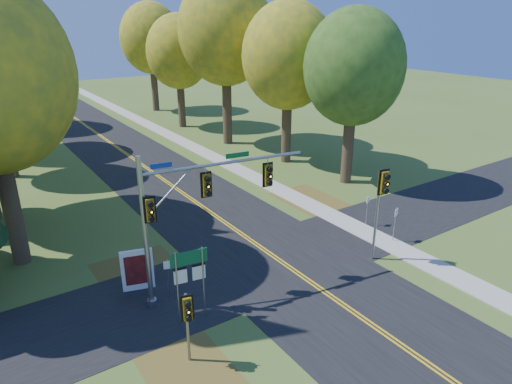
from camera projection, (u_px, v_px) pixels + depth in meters
ground at (301, 276)px, 22.55m from camera, size 160.00×160.00×0.00m
road_main at (301, 276)px, 22.55m from camera, size 8.00×160.00×0.02m
road_cross at (277, 259)px, 24.09m from camera, size 60.00×6.00×0.02m
centerline_left at (300, 276)px, 22.49m from camera, size 0.10×160.00×0.01m
centerline_right at (303, 275)px, 22.59m from camera, size 0.10×160.00×0.01m
sidewalk_east at (387, 243)px, 25.77m from camera, size 1.60×160.00×0.06m
leaf_patch_w_near at (146, 279)px, 22.25m from camera, size 4.00×6.00×0.00m
leaf_patch_e at (323, 206)px, 30.73m from camera, size 3.50×8.00×0.00m
leaf_patch_w_far at (192, 376)px, 16.32m from camera, size 3.00×5.00×0.00m
tree_e_a at (354, 68)px, 32.25m from camera, size 7.20×7.20×12.73m
tree_e_b at (288, 56)px, 37.06m from camera, size 7.60×7.60×13.33m
tree_e_c at (226, 31)px, 42.12m from camera, size 8.80×8.80×15.79m
tree_e_d at (179, 52)px, 49.77m from camera, size 7.00×7.00×12.32m
tree_e_e at (151, 39)px, 58.32m from camera, size 7.80×7.80×13.74m
traffic_mast at (188, 206)px, 19.42m from camera, size 7.56×1.34×6.91m
east_signal_pole at (382, 193)px, 22.57m from camera, size 0.58×0.68×5.07m
ped_signal_pole at (187, 313)px, 16.10m from camera, size 0.46×0.55×2.99m
route_sign_cluster at (190, 271)px, 18.52m from camera, size 1.54×0.30×3.33m
info_kiosk at (137, 270)px, 21.12m from camera, size 1.47×0.61×2.04m
reg_sign_e_north at (368, 205)px, 27.49m from camera, size 0.37×0.14×1.98m
reg_sign_e_south at (395, 218)px, 25.50m from camera, size 0.39×0.15×2.08m
reg_sign_w at (168, 272)px, 20.41m from camera, size 0.36×0.13×1.94m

